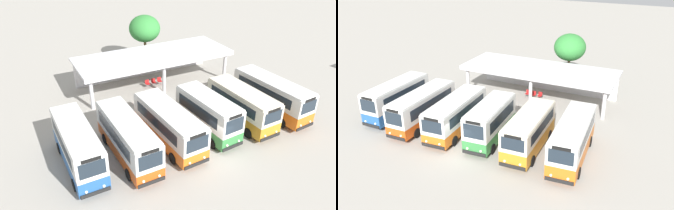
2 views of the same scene
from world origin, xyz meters
TOP-DOWN VIEW (x-y plane):
  - ground_plane at (0.00, 0.00)m, footprint 180.00×180.00m
  - city_bus_nearest_orange at (-9.44, 3.42)m, footprint 2.30×7.58m
  - city_bus_second_in_row at (-5.90, 2.86)m, footprint 2.36×8.00m
  - city_bus_middle_cream at (-2.36, 3.05)m, footprint 2.74×7.96m
  - city_bus_fourth_amber at (1.18, 2.90)m, footprint 2.61×6.66m
  - city_bus_fifth_blue at (4.72, 2.91)m, footprint 2.59×7.33m
  - city_bus_far_end_green at (8.26, 3.11)m, footprint 2.76×8.12m
  - terminal_canopy at (1.38, 14.49)m, footprint 16.46×6.06m
  - waiting_chair_end_by_column at (0.32, 13.17)m, footprint 0.45×0.45m
  - waiting_chair_second_from_end at (1.03, 13.16)m, footprint 0.45×0.45m
  - waiting_chair_middle_seat at (1.75, 13.18)m, footprint 0.45×0.45m
  - roadside_tree_behind_canopy at (2.93, 19.50)m, footprint 3.74×3.74m

SIDE VIEW (x-z plane):
  - ground_plane at x=0.00m, z-range 0.00..0.00m
  - waiting_chair_end_by_column at x=0.32m, z-range 0.09..0.95m
  - waiting_chair_second_from_end at x=1.03m, z-range 0.09..0.95m
  - waiting_chair_middle_seat at x=1.75m, z-range 0.09..0.95m
  - city_bus_middle_cream at x=-2.36m, z-range 0.17..3.31m
  - city_bus_fifth_blue at x=4.72m, z-range 0.17..3.38m
  - city_bus_second_in_row at x=-5.90m, z-range 0.17..3.40m
  - city_bus_far_end_green at x=8.26m, z-range 0.17..3.47m
  - city_bus_nearest_orange at x=-9.44m, z-range 0.17..3.54m
  - city_bus_fourth_amber at x=1.18m, z-range 0.17..3.56m
  - terminal_canopy at x=1.38m, z-range 0.99..4.39m
  - roadside_tree_behind_canopy at x=2.93m, z-range 1.42..7.49m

